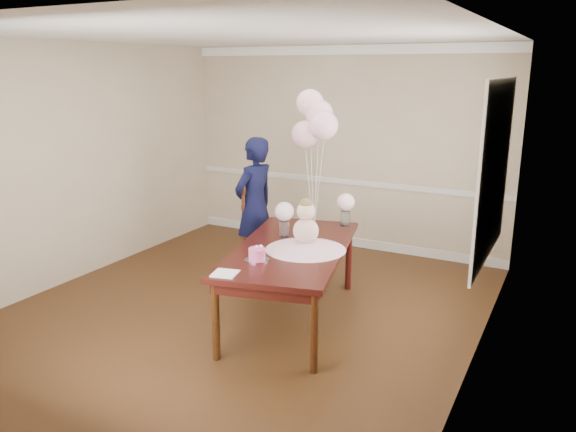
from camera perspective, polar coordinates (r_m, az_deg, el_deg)
The scene contains 50 objects.
floor at distance 5.87m, azimuth -4.26°, elevation -9.41°, with size 4.50×5.00×0.00m, color black.
ceiling at distance 5.36m, azimuth -4.84°, elevation 17.91°, with size 4.50×5.00×0.02m, color white.
wall_back at distance 7.66m, azimuth 5.52°, elevation 6.84°, with size 4.50×0.02×2.70m, color tan.
wall_front at distance 3.67m, azimuth -25.83°, elevation -3.49°, with size 4.50×0.02×2.70m, color tan.
wall_left at distance 6.91m, azimuth -20.60°, elevation 5.09°, with size 0.02×5.00×2.70m, color tan.
wall_right at distance 4.69m, azimuth 19.44°, elevation 0.93°, with size 0.02×5.00×2.70m, color tan.
chair_rail_trim at distance 7.73m, azimuth 5.41°, elevation 3.53°, with size 4.50×0.02×0.07m, color silver.
crown_molding at distance 7.58m, azimuth 5.74°, elevation 16.46°, with size 4.50×0.02×0.12m, color white.
baseboard_trim at distance 7.93m, azimuth 5.27°, elevation -2.43°, with size 4.50×0.02×0.12m, color silver.
window_frame at distance 5.14m, azimuth 20.25°, elevation 4.30°, with size 0.02×1.66×1.56m, color white.
window_blinds at distance 5.14m, azimuth 20.06°, elevation 4.32°, with size 0.01×1.50×1.40m, color white.
dining_table_top at distance 5.38m, azimuth 0.35°, elevation -3.37°, with size 1.00×2.01×0.05m, color black.
table_apron at distance 5.40m, azimuth 0.35°, elevation -4.13°, with size 0.90×1.91×0.10m, color black.
table_leg_fl at distance 4.82m, azimuth -7.37°, elevation -10.55°, with size 0.07×0.07×0.70m, color black.
table_leg_fr at distance 4.60m, azimuth 2.66°, elevation -11.76°, with size 0.07×0.07×0.70m, color black.
table_leg_bl at distance 6.45m, azimuth -1.27°, elevation -3.76°, with size 0.07×0.07×0.70m, color black.
table_leg_br at distance 6.28m, azimuth 6.18°, elevation -4.36°, with size 0.07×0.07×0.70m, color black.
baby_skirt at distance 5.27m, azimuth 1.81°, elevation -2.88°, with size 0.76×0.76×0.10m, color #DBA1B7.
baby_torso at distance 5.23m, azimuth 1.82°, elevation -1.52°, with size 0.24×0.24×0.24m, color pink.
baby_head at distance 5.18m, azimuth 1.84°, elevation 0.50°, with size 0.17×0.17×0.17m, color beige.
baby_hair at distance 5.17m, azimuth 1.84°, elevation 1.15°, with size 0.12×0.12×0.12m, color brown.
cake_platter at distance 5.01m, azimuth -3.16°, elevation -4.43°, with size 0.22×0.22×0.01m, color #B8B7BC.
birthday_cake at distance 4.99m, azimuth -3.17°, elevation -3.85°, with size 0.15×0.15×0.10m, color #D84483.
cake_flower_a at distance 4.97m, azimuth -3.18°, elevation -3.13°, with size 0.03×0.03×0.03m, color silver.
cake_flower_b at distance 4.98m, azimuth -2.78°, elevation -3.09°, with size 0.03×0.03×0.03m, color white.
rose_vase_near at distance 5.66m, azimuth -0.37°, elevation -1.31°, with size 0.10×0.10×0.16m, color silver.
roses_near at distance 5.61m, azimuth -0.38°, elevation 0.46°, with size 0.19×0.19×0.19m, color beige.
rose_vase_far at distance 6.08m, azimuth 5.83°, elevation -0.25°, with size 0.10×0.10×0.16m, color silver.
roses_far at distance 6.03m, azimuth 5.88°, elevation 1.41°, with size 0.19×0.19×0.19m, color #F4CCD2.
napkin at distance 4.70m, azimuth -6.41°, elevation -5.82°, with size 0.20×0.20×0.01m, color white.
balloon_weight at distance 5.86m, azimuth 2.64°, elevation -1.48°, with size 0.04×0.04×0.02m, color silver.
balloon_a at distance 5.68m, azimuth 1.76°, elevation 8.27°, with size 0.28×0.28×0.28m, color #D899A4.
balloon_b at distance 5.58m, azimuth 3.68°, elevation 9.16°, with size 0.28×0.28×0.28m, color #FFB4D3.
balloon_c at distance 5.73m, azimuth 3.19°, elevation 10.33°, with size 0.28×0.28×0.28m, color #FAB1C5.
balloon_d at distance 5.77m, azimuth 2.25°, elevation 11.37°, with size 0.28×0.28×0.28m, color #FFB4C8.
balloon_ribbon_a at distance 5.76m, azimuth 2.20°, elevation 2.58°, with size 0.00×0.00×0.84m, color white.
balloon_ribbon_b at distance 5.71m, azimuth 3.13°, elevation 2.97°, with size 0.00×0.00×0.94m, color white.
balloon_ribbon_c at distance 5.78m, azimuth 2.90°, elevation 3.63°, with size 0.00×0.00×1.04m, color white.
balloon_ribbon_d at distance 5.79m, azimuth 2.44°, elevation 4.16°, with size 0.00×0.00×1.15m, color white.
dining_chair_seat at distance 6.66m, azimuth -2.03°, elevation -2.00°, with size 0.47×0.47×0.05m, color #3D2010.
chair_leg_fl at distance 6.73m, azimuth -4.32°, elevation -4.10°, with size 0.04×0.04×0.46m, color #3B1D10.
chair_leg_fr at distance 6.49m, azimuth -1.85°, elevation -4.80°, with size 0.04×0.04×0.46m, color #37120F.
chair_leg_bl at distance 7.00m, azimuth -2.16°, elevation -3.32°, with size 0.04×0.04×0.46m, color #3A160F.
chair_leg_br at distance 6.76m, azimuth 0.28°, elevation -3.96°, with size 0.04×0.04×0.46m, color #3A180F.
chair_back_post_l at distance 6.58m, azimuth -4.54°, elevation 0.53°, with size 0.04×0.04×0.59m, color #3B1B10.
chair_back_post_r at distance 6.86m, azimuth -2.34°, elevation 1.15°, with size 0.04×0.04×0.59m, color #371F0F.
chair_slat_low at distance 6.75m, azimuth -3.40°, elevation -0.20°, with size 0.03×0.42×0.05m, color #391A0F.
chair_slat_mid at distance 6.71m, azimuth -3.43°, elevation 1.20°, with size 0.03×0.42×0.05m, color #33160E.
chair_slat_top at distance 6.67m, azimuth -3.45°, elevation 2.62°, with size 0.03×0.42×0.05m, color #33150D.
woman at distance 6.65m, azimuth -3.41°, elevation 1.00°, with size 0.60×0.40×1.64m, color black.
Camera 1 is at (2.87, -4.53, 2.41)m, focal length 35.00 mm.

